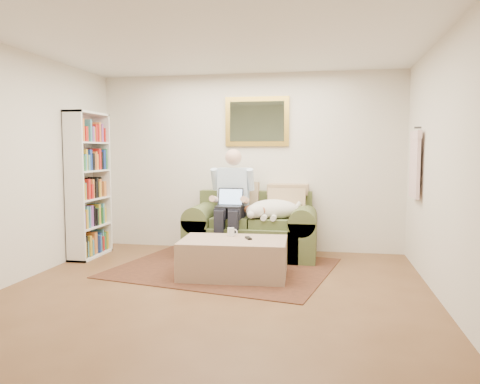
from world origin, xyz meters
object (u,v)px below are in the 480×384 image
(seated_man, at_px, (231,204))
(sleeping_dog, at_px, (274,209))
(ottoman, at_px, (234,258))
(coffee_mug, at_px, (231,232))
(sofa, at_px, (252,234))
(bookshelf, at_px, (89,185))
(laptop, at_px, (230,202))

(seated_man, relative_size, sleeping_dog, 2.04)
(ottoman, relative_size, coffee_mug, 12.18)
(sofa, height_order, coffee_mug, sofa)
(ottoman, height_order, bookshelf, bookshelf)
(seated_man, xyz_separation_m, laptop, (0.00, -0.07, 0.04))
(sofa, height_order, sleeping_dog, sofa)
(ottoman, distance_m, coffee_mug, 0.35)
(seated_man, xyz_separation_m, bookshelf, (-1.96, -0.25, 0.25))
(ottoman, bearing_deg, sofa, 88.05)
(laptop, relative_size, bookshelf, 0.17)
(sofa, bearing_deg, coffee_mug, -97.06)
(ottoman, bearing_deg, seated_man, 103.58)
(laptop, bearing_deg, sofa, 41.02)
(laptop, xyz_separation_m, ottoman, (0.23, -0.88, -0.56))
(bookshelf, bearing_deg, laptop, 5.39)
(laptop, bearing_deg, seated_man, 90.00)
(sofa, distance_m, ottoman, 1.11)
(coffee_mug, bearing_deg, bookshelf, 166.88)
(sofa, xyz_separation_m, ottoman, (-0.04, -1.11, -0.09))
(seated_man, bearing_deg, sofa, 31.45)
(laptop, xyz_separation_m, sleeping_dog, (0.59, 0.14, -0.10))
(ottoman, relative_size, bookshelf, 0.61)
(sleeping_dog, bearing_deg, laptop, -166.36)
(sleeping_dog, xyz_separation_m, ottoman, (-0.36, -1.02, -0.46))
(laptop, bearing_deg, coffee_mug, -77.17)
(laptop, relative_size, ottoman, 0.28)
(sofa, bearing_deg, seated_man, -148.55)
(sofa, relative_size, seated_man, 1.19)
(sofa, distance_m, bookshelf, 2.37)
(sleeping_dog, bearing_deg, sofa, 164.26)
(ottoman, xyz_separation_m, coffee_mug, (-0.07, 0.20, 0.27))
(bookshelf, bearing_deg, sleeping_dog, 7.32)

